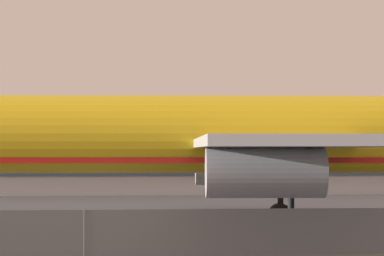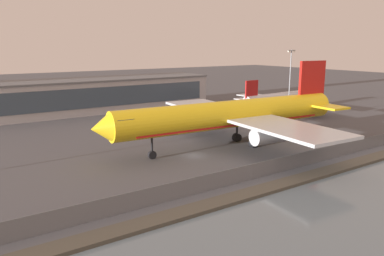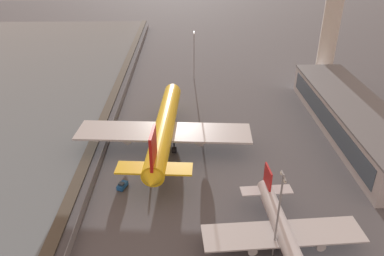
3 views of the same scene
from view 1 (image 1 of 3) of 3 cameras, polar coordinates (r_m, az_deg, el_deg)
The scene contains 4 objects.
ground_plane at distance 63.83m, azimuth -6.40°, elevation -6.52°, with size 500.00×500.00×0.00m, color #4C4C51.
perimeter_fence at distance 47.79m, azimuth -6.78°, elevation -6.67°, with size 280.00×0.10×2.61m.
cargo_jet_yellow at distance 65.64m, azimuth 3.47°, elevation -0.60°, with size 58.56×50.19×17.35m.
terminal_building at distance 123.32m, azimuth -4.17°, elevation -1.64°, with size 73.05×17.72×10.40m.
Camera 1 is at (1.23, -63.57, 5.69)m, focal length 85.00 mm.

